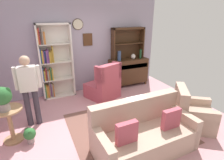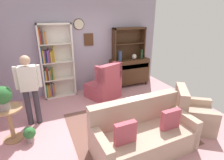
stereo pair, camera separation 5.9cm
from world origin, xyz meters
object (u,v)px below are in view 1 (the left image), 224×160
Objects in this scene: bookshelf at (53,64)px; vase_tall at (119,56)px; book_stack at (125,105)px; vase_round at (133,56)px; potted_plant_small at (30,135)px; coffee_table at (127,110)px; wingback_chair at (104,86)px; bottle_wine at (140,54)px; armchair_floral at (191,114)px; plant_stand at (10,121)px; person_reading at (29,86)px; sideboard_hutch at (128,39)px; potted_plant_large at (2,97)px; sideboard at (128,71)px; couch_floral at (143,134)px.

vase_tall is (1.99, -0.16, 0.06)m from bookshelf.
bookshelf reaches higher than book_stack.
potted_plant_small is at bearing -151.63° from vase_round.
bookshelf reaches higher than coffee_table.
wingback_chair is at bearing 31.33° from potted_plant_small.
armchair_floral is (-0.32, -2.59, -0.78)m from bottle_wine.
plant_stand is (-3.84, -1.53, -0.64)m from bottle_wine.
bookshelf reaches higher than wingback_chair.
plant_stand reaches higher than book_stack.
armchair_floral is 0.69× the size of person_reading.
armchair_floral is at bearing -91.29° from vase_round.
bookshelf is at bearing -179.39° from sideboard_hutch.
sideboard_hutch reaches higher than book_stack.
book_stack is at bearing -9.07° from plant_stand.
bottle_wine is 4.18m from potted_plant_large.
person_reading is (-3.04, -1.19, 0.40)m from sideboard.
potted_plant_small is (-2.76, -1.76, -0.89)m from vase_tall.
sideboard reaches higher than couch_floral.
sideboard_hutch is at bearing 31.73° from potted_plant_small.
bookshelf is 3.03× the size of plant_stand.
coffee_table is at bearing -111.51° from vase_tall.
armchair_floral is 1.34× the size of coffee_table.
couch_floral is (1.10, -2.93, -0.70)m from bookshelf.
potted_plant_small is (-1.87, 1.01, -0.13)m from couch_floral.
wingback_chair is at bearing 85.92° from couch_floral.
wingback_chair is 2.65m from potted_plant_large.
wingback_chair reaches higher than coffee_table.
sideboard reaches higher than coffee_table.
sideboard is 1.24× the size of wingback_chair.
plant_stand is at bearing -158.24° from bottle_wine.
book_stack is at bearing -113.02° from vase_tall.
sideboard is 2.89× the size of potted_plant_large.
sideboard is at bearing 25.18° from plant_stand.
bottle_wine is 1.58× the size of book_stack.
couch_floral reaches higher than coffee_table.
sideboard_hutch is 4.02m from plant_stand.
wingback_chair is 5.48× the size of book_stack.
wingback_chair reaches higher than plant_stand.
sideboard_hutch is at bearing 91.46° from armchair_floral.
potted_plant_small is at bearing -149.73° from sideboard.
book_stack is at bearing -60.19° from bookshelf.
book_stack is (-1.27, 0.70, 0.16)m from armchair_floral.
person_reading is (-1.77, 1.65, 0.59)m from couch_floral.
bookshelf is 2.52m from vase_round.
sideboard is 7.65× the size of vase_round.
bookshelf reaches higher than potted_plant_small.
vase_round is 3.81m from potted_plant_small.
person_reading is at bearing -162.18° from bottle_wine.
armchair_floral is 3.47× the size of potted_plant_small.
vase_tall is 0.52m from vase_round.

